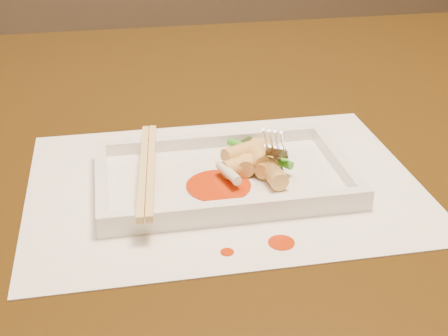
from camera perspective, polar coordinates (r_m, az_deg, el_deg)
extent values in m
cube|color=black|center=(0.80, -7.61, 2.59)|extent=(1.40, 0.90, 0.04)
cylinder|color=black|center=(1.46, 17.38, -2.72)|extent=(0.07, 0.07, 0.71)
cube|color=white|center=(0.65, 0.00, -1.46)|extent=(0.40, 0.30, 0.00)
cylinder|color=#B92B05|center=(0.56, 5.27, -6.80)|extent=(0.02, 0.02, 0.00)
cylinder|color=#B92B05|center=(0.54, 0.28, -7.69)|extent=(0.01, 0.01, 0.00)
cube|color=white|center=(0.64, 0.00, -1.10)|extent=(0.26, 0.16, 0.01)
cube|color=white|center=(0.70, -1.12, 2.57)|extent=(0.26, 0.01, 0.01)
cube|color=white|center=(0.58, 1.37, -3.67)|extent=(0.26, 0.01, 0.01)
cube|color=white|center=(0.63, -11.13, -1.23)|extent=(0.01, 0.14, 0.01)
cube|color=white|center=(0.67, 10.46, 0.70)|extent=(0.01, 0.14, 0.01)
cube|color=black|center=(0.68, 2.27, 1.63)|extent=(0.05, 0.05, 0.01)
cylinder|color=#EAEACC|center=(0.63, 0.42, -0.42)|extent=(0.02, 0.04, 0.01)
cylinder|color=#299217|center=(0.66, 3.25, 1.35)|extent=(0.06, 0.07, 0.01)
cube|color=#E3C071|center=(0.63, -7.39, -0.05)|extent=(0.03, 0.19, 0.01)
cube|color=#E3C071|center=(0.63, -6.66, 0.01)|extent=(0.03, 0.19, 0.01)
cylinder|color=#B92B05|center=(0.63, -0.50, -1.61)|extent=(0.07, 0.07, 0.00)
cylinder|color=#E4C36A|center=(0.65, 1.77, 0.67)|extent=(0.02, 0.04, 0.02)
cylinder|color=#E4C36A|center=(0.64, 1.75, 0.27)|extent=(0.05, 0.03, 0.02)
cylinder|color=#E4C36A|center=(0.65, 3.16, 1.16)|extent=(0.02, 0.04, 0.02)
cylinder|color=#E4C36A|center=(0.68, 4.09, 1.64)|extent=(0.04, 0.04, 0.02)
cylinder|color=#E4C36A|center=(0.65, 4.30, 0.32)|extent=(0.04, 0.04, 0.02)
cylinder|color=#E4C36A|center=(0.66, 1.84, 1.48)|extent=(0.05, 0.04, 0.02)
cylinder|color=#E4C36A|center=(0.63, 4.52, -0.50)|extent=(0.02, 0.04, 0.02)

